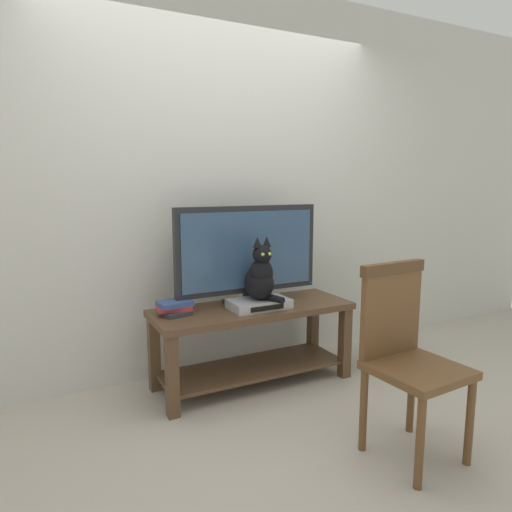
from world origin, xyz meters
The scene contains 9 objects.
ground_plane centered at (0.00, 0.00, 0.00)m, with size 12.00×12.00×0.00m, color #ADA393.
back_wall centered at (0.00, 0.94, 1.40)m, with size 7.00×0.12×2.80m, color beige.
tv_stand centered at (0.07, 0.48, 0.38)m, with size 1.38×0.51×0.55m.
tv centered at (0.07, 0.55, 0.92)m, with size 1.04×0.20×0.68m.
media_box centered at (0.08, 0.42, 0.59)m, with size 0.40×0.24×0.06m.
cat centered at (0.08, 0.40, 0.78)m, with size 0.19×0.30×0.43m.
wooden_chair centered at (0.40, -0.59, 0.56)m, with size 0.45×0.45×0.98m.
book_stack centered at (-0.46, 0.53, 0.60)m, with size 0.23×0.19×0.09m.
potted_plant centered at (1.11, 0.27, 0.46)m, with size 0.39×0.39×0.71m.
Camera 1 is at (-1.30, -2.24, 1.39)m, focal length 32.23 mm.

